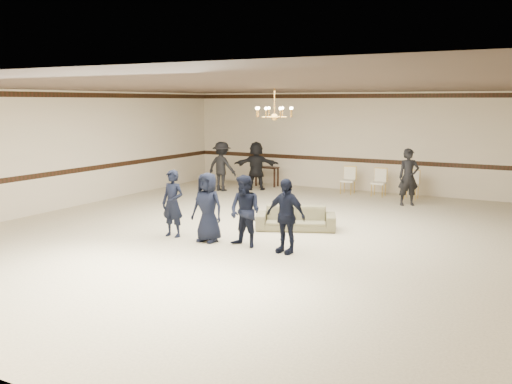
% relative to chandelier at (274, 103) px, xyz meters
% --- Properties ---
extents(room, '(12.01, 14.01, 3.21)m').
position_rel_chandelier_xyz_m(room, '(0.00, -1.00, -1.28)').
color(room, beige).
rests_on(room, ground).
extents(chair_rail, '(12.00, 0.02, 0.14)m').
position_rel_chandelier_xyz_m(chair_rail, '(0.00, 5.99, -1.88)').
color(chair_rail, black).
rests_on(chair_rail, wall_back).
extents(crown_molding, '(12.00, 0.02, 0.14)m').
position_rel_chandelier_xyz_m(crown_molding, '(0.00, 5.99, 0.21)').
color(crown_molding, black).
rests_on(crown_molding, wall_back).
extents(chandelier, '(0.94, 0.94, 0.89)m').
position_rel_chandelier_xyz_m(chandelier, '(0.00, 0.00, 0.00)').
color(chandelier, gold).
rests_on(chandelier, ceiling).
extents(boy_a, '(0.53, 0.35, 1.46)m').
position_rel_chandelier_xyz_m(boy_a, '(-1.41, -2.04, -2.15)').
color(boy_a, black).
rests_on(boy_a, floor).
extents(boy_b, '(0.72, 0.47, 1.46)m').
position_rel_chandelier_xyz_m(boy_b, '(-0.51, -2.04, -2.15)').
color(boy_b, black).
rests_on(boy_b, floor).
extents(boy_c, '(0.79, 0.66, 1.46)m').
position_rel_chandelier_xyz_m(boy_c, '(0.39, -2.04, -2.15)').
color(boy_c, black).
rests_on(boy_c, floor).
extents(boy_d, '(0.89, 0.47, 1.46)m').
position_rel_chandelier_xyz_m(boy_d, '(1.29, -2.04, -2.15)').
color(boy_d, black).
rests_on(boy_d, floor).
extents(settee, '(1.93, 1.36, 0.53)m').
position_rel_chandelier_xyz_m(settee, '(0.64, -0.16, -2.61)').
color(settee, '#6A6647').
rests_on(settee, floor).
extents(adult_left, '(1.08, 0.66, 1.61)m').
position_rel_chandelier_xyz_m(adult_left, '(-3.84, 3.80, -2.07)').
color(adult_left, black).
rests_on(adult_left, floor).
extents(adult_mid, '(1.54, 1.11, 1.61)m').
position_rel_chandelier_xyz_m(adult_mid, '(-2.94, 4.50, -2.07)').
color(adult_mid, black).
rests_on(adult_mid, floor).
extents(adult_right, '(0.70, 0.64, 1.61)m').
position_rel_chandelier_xyz_m(adult_right, '(2.16, 4.10, -2.07)').
color(adult_right, black).
rests_on(adult_right, floor).
extents(banquet_chair_left, '(0.45, 0.45, 0.85)m').
position_rel_chandelier_xyz_m(banquet_chair_left, '(-0.01, 5.19, -2.45)').
color(banquet_chair_left, white).
rests_on(banquet_chair_left, floor).
extents(banquet_chair_mid, '(0.42, 0.42, 0.85)m').
position_rel_chandelier_xyz_m(banquet_chair_mid, '(0.99, 5.19, -2.45)').
color(banquet_chair_mid, white).
rests_on(banquet_chair_mid, floor).
extents(banquet_chair_right, '(0.44, 0.44, 0.85)m').
position_rel_chandelier_xyz_m(banquet_chair_right, '(1.99, 5.19, -2.45)').
color(banquet_chair_right, white).
rests_on(banquet_chair_right, floor).
extents(console_table, '(0.82, 0.37, 0.68)m').
position_rel_chandelier_xyz_m(console_table, '(-3.01, 5.39, -2.54)').
color(console_table, black).
rests_on(console_table, floor).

